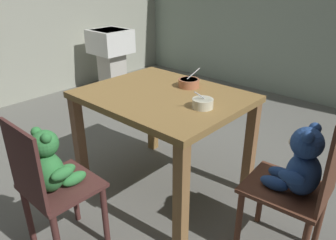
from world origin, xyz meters
name	(u,v)px	position (x,y,z in m)	size (l,w,h in m)	color
ground_plane	(164,189)	(0.00, 0.00, -0.02)	(5.20, 5.20, 0.04)	slate
dining_table	(163,110)	(0.00, 0.00, 0.64)	(1.06, 0.85, 0.75)	olive
teddy_chair_near_right	(300,173)	(0.96, 0.01, 0.55)	(0.44, 0.39, 0.92)	brown
teddy_chair_near_front	(51,174)	(-0.02, -0.84, 0.53)	(0.38, 0.36, 0.84)	#4C2925
porridge_bowl_cream_near_right	(203,103)	(0.34, -0.02, 0.78)	(0.13, 0.14, 0.12)	beige
porridge_bowl_terracotta_far_center	(189,83)	(0.04, 0.23, 0.78)	(0.15, 0.15, 0.13)	#B26948
sink_basin	(111,51)	(-2.05, 1.18, 0.53)	(0.47, 0.46, 0.81)	#B7B2A8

